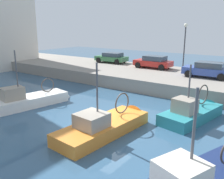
% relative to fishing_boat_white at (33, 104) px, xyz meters
% --- Properties ---
extents(water_surface, '(80.00, 80.00, 0.00)m').
position_rel_fishing_boat_white_xyz_m(water_surface, '(0.42, -6.53, -0.12)').
color(water_surface, '#335675').
rests_on(water_surface, ground).
extents(quay_wall, '(9.00, 56.00, 1.20)m').
position_rel_fishing_boat_white_xyz_m(quay_wall, '(11.92, -6.53, 0.48)').
color(quay_wall, gray).
rests_on(quay_wall, ground).
extents(fishing_boat_white, '(6.67, 2.92, 5.00)m').
position_rel_fishing_boat_white_xyz_m(fishing_boat_white, '(0.00, 0.00, 0.00)').
color(fishing_boat_white, white).
rests_on(fishing_boat_white, ground).
extents(fishing_boat_teal, '(5.88, 2.93, 4.47)m').
position_rel_fishing_boat_white_xyz_m(fishing_boat_teal, '(4.35, -10.72, 0.00)').
color(fishing_boat_teal, teal).
rests_on(fishing_boat_teal, ground).
extents(fishing_boat_orange, '(6.89, 2.67, 4.95)m').
position_rel_fishing_boat_white_xyz_m(fishing_boat_orange, '(-0.51, -7.41, -0.01)').
color(fishing_boat_orange, orange).
rests_on(fishing_boat_orange, ground).
extents(parked_car_red, '(2.05, 4.19, 1.38)m').
position_rel_fishing_boat_white_xyz_m(parked_car_red, '(13.85, -3.01, 1.79)').
color(parked_car_red, red).
rests_on(parked_car_red, quay_wall).
extents(parked_car_blue, '(2.14, 4.24, 1.41)m').
position_rel_fishing_boat_white_xyz_m(parked_car_blue, '(12.19, -9.28, 1.81)').
color(parked_car_blue, '#334C9E').
rests_on(parked_car_blue, quay_wall).
extents(parked_car_green, '(2.29, 4.13, 1.28)m').
position_rel_fishing_boat_white_xyz_m(parked_car_green, '(14.43, 3.11, 1.75)').
color(parked_car_green, '#387547').
rests_on(parked_car_green, quay_wall).
extents(quay_streetlamp, '(0.36, 0.36, 4.83)m').
position_rel_fishing_boat_white_xyz_m(quay_streetlamp, '(13.42, -6.54, 4.33)').
color(quay_streetlamp, '#38383D').
rests_on(quay_streetlamp, quay_wall).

